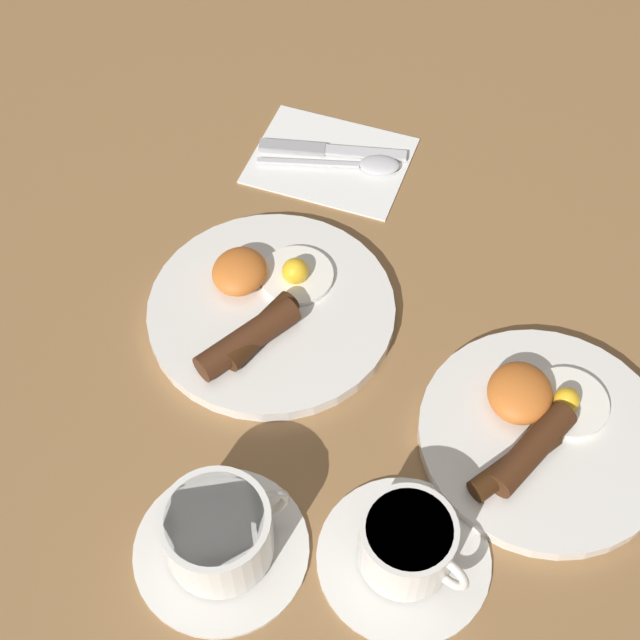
{
  "coord_description": "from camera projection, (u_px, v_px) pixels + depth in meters",
  "views": [
    {
      "loc": [
        0.53,
        0.18,
        0.76
      ],
      "look_at": [
        0.01,
        0.06,
        0.03
      ],
      "focal_mm": 50.0,
      "sensor_mm": 36.0,
      "label": 1
    }
  ],
  "objects": [
    {
      "name": "ground_plane",
      "position": [
        272.0,
        314.0,
        0.94
      ],
      "size": [
        3.0,
        3.0,
        0.0
      ],
      "primitive_type": "plane",
      "color": "olive"
    },
    {
      "name": "breakfast_plate_near",
      "position": [
        268.0,
        308.0,
        0.93
      ],
      "size": [
        0.26,
        0.26,
        0.04
      ],
      "color": "silver",
      "rests_on": "ground_plane"
    },
    {
      "name": "napkin",
      "position": [
        330.0,
        160.0,
        1.07
      ],
      "size": [
        0.16,
        0.2,
        0.01
      ],
      "primitive_type": "cube",
      "rotation": [
        0.0,
        0.0,
        -0.11
      ],
      "color": "white",
      "rests_on": "ground_plane"
    },
    {
      "name": "teacup_near",
      "position": [
        219.0,
        536.0,
        0.76
      ],
      "size": [
        0.16,
        0.16,
        0.07
      ],
      "color": "silver",
      "rests_on": "ground_plane"
    },
    {
      "name": "breakfast_plate_far",
      "position": [
        540.0,
        432.0,
        0.84
      ],
      "size": [
        0.24,
        0.24,
        0.05
      ],
      "color": "silver",
      "rests_on": "ground_plane"
    },
    {
      "name": "knife",
      "position": [
        324.0,
        149.0,
        1.08
      ],
      "size": [
        0.04,
        0.18,
        0.01
      ],
      "rotation": [
        0.0,
        0.0,
        1.7
      ],
      "color": "silver",
      "rests_on": "napkin"
    },
    {
      "name": "spoon",
      "position": [
        364.0,
        164.0,
        1.06
      ],
      "size": [
        0.05,
        0.17,
        0.01
      ],
      "rotation": [
        0.0,
        0.0,
        1.74
      ],
      "color": "silver",
      "rests_on": "napkin"
    },
    {
      "name": "teacup_far",
      "position": [
        407.0,
        548.0,
        0.76
      ],
      "size": [
        0.15,
        0.15,
        0.07
      ],
      "color": "silver",
      "rests_on": "ground_plane"
    }
  ]
}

